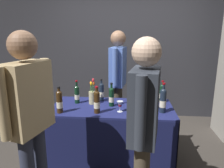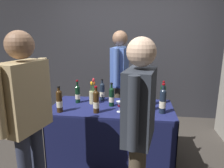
# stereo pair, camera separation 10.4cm
# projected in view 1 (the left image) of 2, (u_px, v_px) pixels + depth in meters

# --- Properties ---
(ground_plane) EXTENTS (12.00, 12.00, 0.00)m
(ground_plane) POSITION_uv_depth(u_px,v_px,m) (112.00, 157.00, 2.88)
(ground_plane) COLOR #38332D
(back_partition) EXTENTS (6.25, 0.12, 2.88)m
(back_partition) POSITION_uv_depth(u_px,v_px,m) (120.00, 45.00, 4.15)
(back_partition) COLOR #2D2D33
(back_partition) RESTS_ON ground_plane
(tasting_table) EXTENTS (1.56, 0.75, 0.74)m
(tasting_table) POSITION_uv_depth(u_px,v_px,m) (112.00, 123.00, 2.75)
(tasting_table) COLOR #191E51
(tasting_table) RESTS_ON ground_plane
(featured_wine_bottle) EXTENTS (0.07, 0.07, 0.33)m
(featured_wine_bottle) POSITION_uv_depth(u_px,v_px,m) (97.00, 102.00, 2.46)
(featured_wine_bottle) COLOR #38230F
(featured_wine_bottle) RESTS_ON tasting_table
(display_bottle_0) EXTENTS (0.07, 0.07, 0.31)m
(display_bottle_0) POSITION_uv_depth(u_px,v_px,m) (111.00, 96.00, 2.70)
(display_bottle_0) COLOR black
(display_bottle_0) RESTS_ON tasting_table
(display_bottle_1) EXTENTS (0.07, 0.07, 0.31)m
(display_bottle_1) POSITION_uv_depth(u_px,v_px,m) (77.00, 94.00, 2.81)
(display_bottle_1) COLOR black
(display_bottle_1) RESTS_ON tasting_table
(display_bottle_2) EXTENTS (0.07, 0.07, 0.33)m
(display_bottle_2) POSITION_uv_depth(u_px,v_px,m) (151.00, 99.00, 2.57)
(display_bottle_2) COLOR black
(display_bottle_2) RESTS_ON tasting_table
(display_bottle_3) EXTENTS (0.07, 0.07, 0.30)m
(display_bottle_3) POSITION_uv_depth(u_px,v_px,m) (162.00, 93.00, 2.84)
(display_bottle_3) COLOR black
(display_bottle_3) RESTS_ON tasting_table
(display_bottle_4) EXTENTS (0.08, 0.08, 0.36)m
(display_bottle_4) POSITION_uv_depth(u_px,v_px,m) (163.00, 100.00, 2.47)
(display_bottle_4) COLOR #192333
(display_bottle_4) RESTS_ON tasting_table
(display_bottle_5) EXTENTS (0.07, 0.07, 0.31)m
(display_bottle_5) POSITION_uv_depth(u_px,v_px,m) (101.00, 91.00, 2.92)
(display_bottle_5) COLOR #192333
(display_bottle_5) RESTS_ON tasting_table
(display_bottle_6) EXTENTS (0.08, 0.08, 0.33)m
(display_bottle_6) POSITION_uv_depth(u_px,v_px,m) (148.00, 94.00, 2.74)
(display_bottle_6) COLOR black
(display_bottle_6) RESTS_ON tasting_table
(display_bottle_7) EXTENTS (0.07, 0.07, 0.35)m
(display_bottle_7) POSITION_uv_depth(u_px,v_px,m) (138.00, 94.00, 2.74)
(display_bottle_7) COLOR black
(display_bottle_7) RESTS_ON tasting_table
(display_bottle_8) EXTENTS (0.07, 0.07, 0.32)m
(display_bottle_8) POSITION_uv_depth(u_px,v_px,m) (59.00, 101.00, 2.46)
(display_bottle_8) COLOR #38230F
(display_bottle_8) RESTS_ON tasting_table
(wine_glass_near_vendor) EXTENTS (0.08, 0.08, 0.13)m
(wine_glass_near_vendor) POSITION_uv_depth(u_px,v_px,m) (120.00, 104.00, 2.50)
(wine_glass_near_vendor) COLOR silver
(wine_glass_near_vendor) RESTS_ON tasting_table
(flower_vase) EXTENTS (0.09, 0.09, 0.36)m
(flower_vase) POSITION_uv_depth(u_px,v_px,m) (92.00, 95.00, 2.78)
(flower_vase) COLOR tan
(flower_vase) RESTS_ON tasting_table
(vendor_presenter) EXTENTS (0.26, 0.56, 1.70)m
(vendor_presenter) POSITION_uv_depth(u_px,v_px,m) (118.00, 75.00, 3.32)
(vendor_presenter) COLOR #4C4233
(vendor_presenter) RESTS_ON ground_plane
(taster_foreground_right) EXTENTS (0.31, 0.58, 1.69)m
(taster_foreground_right) POSITION_uv_depth(u_px,v_px,m) (29.00, 112.00, 1.77)
(taster_foreground_right) COLOR #2D3347
(taster_foreground_right) RESTS_ON ground_plane
(taster_foreground_left) EXTENTS (0.28, 0.56, 1.64)m
(taster_foreground_left) POSITION_uv_depth(u_px,v_px,m) (144.00, 120.00, 1.69)
(taster_foreground_left) COLOR #4C4233
(taster_foreground_left) RESTS_ON ground_plane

